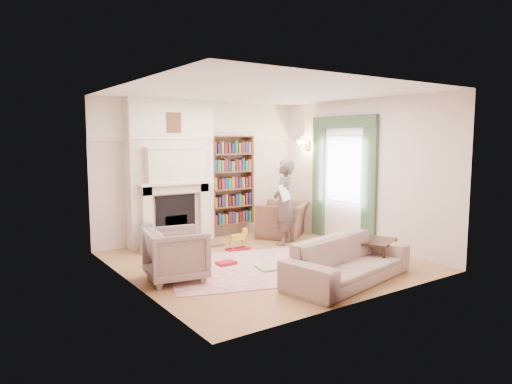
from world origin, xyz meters
TOP-DOWN VIEW (x-y plane):
  - floor at (0.00, 0.00)m, footprint 4.50×4.50m
  - ceiling at (0.00, 0.00)m, footprint 4.50×4.50m
  - wall_back at (0.00, 2.25)m, footprint 4.50×0.00m
  - wall_front at (0.00, -2.25)m, footprint 4.50×0.00m
  - wall_left at (-2.25, 0.00)m, footprint 0.00×4.50m
  - wall_right at (2.25, 0.00)m, footprint 0.00×4.50m
  - fireplace at (-0.75, 2.05)m, footprint 1.70×0.58m
  - bookcase at (0.65, 2.12)m, footprint 1.00×0.24m
  - window at (2.23, 0.40)m, footprint 0.02×0.90m
  - curtain_left at (2.20, -0.30)m, footprint 0.07×0.32m
  - curtain_right at (2.20, 1.10)m, footprint 0.07×0.32m
  - pelmet at (2.19, 0.40)m, footprint 0.09×1.70m
  - wall_sconce at (2.03, 1.50)m, footprint 0.20×0.24m
  - rug at (-0.31, -0.24)m, footprint 3.34×2.94m
  - armchair_reading at (1.49, 1.41)m, footprint 1.44×1.42m
  - armchair_left at (-1.65, -0.11)m, footprint 0.96×0.94m
  - sofa at (0.36, -1.58)m, footprint 2.29×1.26m
  - man_reading at (1.04, 0.81)m, footprint 0.72×0.67m
  - newspaper at (0.89, 0.61)m, footprint 0.44×0.36m
  - coffee_table at (1.25, -1.34)m, footprint 0.82×0.69m
  - paraffin_heater at (-1.45, 1.63)m, footprint 0.31×0.31m
  - rocking_horse at (0.04, 0.90)m, footprint 0.46×0.20m
  - board_game at (-0.21, -0.43)m, footprint 0.43×0.43m
  - game_box_lid at (-0.66, 0.15)m, footprint 0.31×0.21m
  - comic_annuals at (0.29, -0.38)m, footprint 0.54×0.61m

SIDE VIEW (x-z plane):
  - floor at x=0.00m, z-range 0.00..0.00m
  - rug at x=-0.31m, z-range 0.00..0.01m
  - comic_annuals at x=0.29m, z-range 0.01..0.03m
  - board_game at x=-0.21m, z-range 0.01..0.04m
  - game_box_lid at x=-0.66m, z-range 0.01..0.06m
  - rocking_horse at x=0.04m, z-range 0.00..0.40m
  - coffee_table at x=1.25m, z-range 0.00..0.45m
  - paraffin_heater at x=-1.45m, z-range 0.00..0.55m
  - sofa at x=0.36m, z-range 0.00..0.63m
  - armchair_reading at x=1.49m, z-range 0.00..0.70m
  - armchair_left at x=-1.65m, z-range 0.00..0.76m
  - man_reading at x=1.04m, z-range 0.00..1.66m
  - newspaper at x=0.89m, z-range 0.90..1.20m
  - bookcase at x=0.65m, z-range 0.25..2.10m
  - curtain_left at x=2.20m, z-range 0.00..2.40m
  - curtain_right at x=2.20m, z-range 0.00..2.40m
  - fireplace at x=-0.75m, z-range -0.01..2.79m
  - wall_back at x=0.00m, z-range -0.85..3.65m
  - wall_front at x=0.00m, z-range -0.85..3.65m
  - wall_left at x=-2.25m, z-range -0.85..3.65m
  - wall_right at x=2.25m, z-range -0.85..3.65m
  - window at x=2.23m, z-range 0.80..2.10m
  - wall_sconce at x=2.03m, z-range 1.78..2.02m
  - pelmet at x=2.19m, z-range 2.26..2.50m
  - ceiling at x=0.00m, z-range 2.80..2.80m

